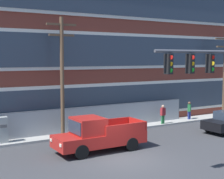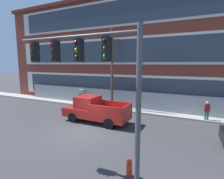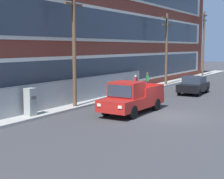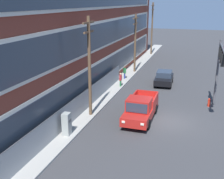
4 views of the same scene
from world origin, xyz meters
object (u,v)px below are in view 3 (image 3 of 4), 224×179
at_px(pedestrian_near_cabinet, 135,83).
at_px(sedan_black, 194,85).
at_px(utility_pole_midblock, 167,46).
at_px(electrical_cabinet, 30,103).
at_px(pickup_truck_red, 131,98).
at_px(utility_pole_near_corner, 74,42).
at_px(pedestrian_by_fence, 147,80).
at_px(utility_pole_far_east, 204,41).

bearing_deg(pedestrian_near_cabinet, sedan_black, -59.00).
bearing_deg(sedan_black, utility_pole_midblock, 45.08).
height_order(utility_pole_midblock, electrical_cabinet, utility_pole_midblock).
bearing_deg(pickup_truck_red, utility_pole_near_corner, 96.11).
height_order(utility_pole_near_corner, utility_pole_midblock, utility_pole_near_corner).
bearing_deg(pedestrian_by_fence, electrical_cabinet, -179.86).
bearing_deg(utility_pole_midblock, sedan_black, -134.92).
bearing_deg(utility_pole_far_east, utility_pole_midblock, -179.37).
bearing_deg(utility_pole_far_east, pedestrian_near_cabinet, -179.36).
height_order(pickup_truck_red, electrical_cabinet, pickup_truck_red).
height_order(sedan_black, electrical_cabinet, electrical_cabinet).
relative_size(utility_pole_far_east, electrical_cabinet, 5.05).
xyz_separation_m(electrical_cabinet, pedestrian_by_fence, (15.86, 0.04, 0.08)).
bearing_deg(pedestrian_near_cabinet, pedestrian_by_fence, 7.22).
relative_size(pedestrian_near_cabinet, pedestrian_by_fence, 1.00).
distance_m(utility_pole_near_corner, utility_pole_far_east, 29.51).
height_order(utility_pole_far_east, electrical_cabinet, utility_pole_far_east).
bearing_deg(electrical_cabinet, pedestrian_near_cabinet, -1.70).
relative_size(pickup_truck_red, utility_pole_near_corner, 0.67).
height_order(electrical_cabinet, pedestrian_by_fence, electrical_cabinet).
relative_size(pickup_truck_red, sedan_black, 1.31).
relative_size(utility_pole_far_east, pedestrian_near_cabinet, 5.35).
bearing_deg(utility_pole_midblock, utility_pole_near_corner, 179.75).
distance_m(pickup_truck_red, utility_pole_midblock, 16.25).
xyz_separation_m(utility_pole_far_east, electrical_cabinet, (-33.47, 0.14, -4.04)).
bearing_deg(pedestrian_near_cabinet, utility_pole_far_east, 0.64).
xyz_separation_m(utility_pole_midblock, utility_pole_far_east, (13.68, 0.15, 0.65)).
height_order(utility_pole_far_east, pedestrian_near_cabinet, utility_pole_far_east).
distance_m(utility_pole_far_east, electrical_cabinet, 33.71).
bearing_deg(utility_pole_midblock, pedestrian_near_cabinet, -179.34).
xyz_separation_m(electrical_cabinet, pedestrian_near_cabinet, (12.59, -0.37, 0.08)).
bearing_deg(pickup_truck_red, electrical_cabinet, 135.33).
relative_size(utility_pole_near_corner, utility_pole_midblock, 1.07).
bearing_deg(sedan_black, pedestrian_near_cabinet, 121.00).
distance_m(sedan_black, pedestrian_near_cabinet, 5.20).
bearing_deg(pedestrian_by_fence, sedan_black, -97.00).
bearing_deg(sedan_black, utility_pole_far_east, 14.43).
relative_size(pickup_truck_red, pedestrian_by_fence, 3.26).
distance_m(utility_pole_midblock, pedestrian_near_cabinet, 7.92).
bearing_deg(utility_pole_far_east, pickup_truck_red, -171.74).
bearing_deg(utility_pole_far_east, utility_pole_near_corner, -179.85).
distance_m(pickup_truck_red, pedestrian_near_cabinet, 9.10).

